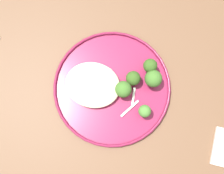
{
  "coord_description": "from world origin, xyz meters",
  "views": [
    {
      "loc": [
        -0.05,
        0.07,
        1.39
      ],
      "look_at": [
        -0.02,
        -0.04,
        0.76
      ],
      "focal_mm": 41.99,
      "sensor_mm": 36.0,
      "label": 1
    }
  ],
  "objects": [
    {
      "name": "broccoli_floret_tall_stalk",
      "position": [
        -0.09,
        -0.11,
        0.79
      ],
      "size": [
        0.03,
        0.03,
        0.06
      ],
      "color": "#89A356",
      "rests_on": "dinner_plate"
    },
    {
      "name": "dinner_plate",
      "position": [
        -0.02,
        -0.04,
        0.75
      ],
      "size": [
        0.29,
        0.29,
        0.02
      ],
      "color": "maroon",
      "rests_on": "wooden_dining_table"
    },
    {
      "name": "onion_sliver_long_sliver",
      "position": [
        -0.07,
        -0.0,
        0.75
      ],
      "size": [
        0.04,
        0.05,
        0.0
      ],
      "primitive_type": "cube",
      "rotation": [
        0.0,
        0.0,
        4.13
      ],
      "color": "silver",
      "rests_on": "dinner_plate"
    },
    {
      "name": "broccoli_floret_near_rim",
      "position": [
        -0.05,
        -0.04,
        0.78
      ],
      "size": [
        0.04,
        0.04,
        0.05
      ],
      "color": "#7A994C",
      "rests_on": "dinner_plate"
    },
    {
      "name": "broccoli_floret_center_pile",
      "position": [
        -0.11,
        -0.08,
        0.79
      ],
      "size": [
        0.04,
        0.04,
        0.06
      ],
      "color": "#89A356",
      "rests_on": "dinner_plate"
    },
    {
      "name": "broccoli_floret_front_edge",
      "position": [
        -0.06,
        -0.07,
        0.78
      ],
      "size": [
        0.04,
        0.04,
        0.05
      ],
      "color": "#7A994C",
      "rests_on": "dinner_plate"
    },
    {
      "name": "seared_scallop_rear_pale",
      "position": [
        0.04,
        -0.04,
        0.76
      ],
      "size": [
        0.03,
        0.03,
        0.01
      ],
      "color": "beige",
      "rests_on": "dinner_plate"
    },
    {
      "name": "seared_scallop_right_edge",
      "position": [
        -0.0,
        -0.03,
        0.76
      ],
      "size": [
        0.03,
        0.03,
        0.01
      ],
      "color": "#DBB77A",
      "rests_on": "dinner_plate"
    },
    {
      "name": "wooden_dining_table",
      "position": [
        0.0,
        0.0,
        0.66
      ],
      "size": [
        1.4,
        1.0,
        0.74
      ],
      "color": "brown",
      "rests_on": "ground"
    },
    {
      "name": "seared_scallop_on_noodles",
      "position": [
        0.06,
        -0.01,
        0.76
      ],
      "size": [
        0.03,
        0.03,
        0.01
      ],
      "color": "#E5C689",
      "rests_on": "dinner_plate"
    },
    {
      "name": "broccoli_floret_beside_noodles",
      "position": [
        -0.11,
        0.0,
        0.78
      ],
      "size": [
        0.03,
        0.03,
        0.05
      ],
      "color": "#89A356",
      "rests_on": "dinner_plate"
    },
    {
      "name": "noodle_bed",
      "position": [
        0.03,
        -0.03,
        0.76
      ],
      "size": [
        0.13,
        0.11,
        0.03
      ],
      "color": "beige",
      "rests_on": "dinner_plate"
    },
    {
      "name": "seared_scallop_large_seared",
      "position": [
        0.0,
        -0.07,
        0.76
      ],
      "size": [
        0.02,
        0.02,
        0.02
      ],
      "color": "beige",
      "rests_on": "dinner_plate"
    },
    {
      "name": "ground",
      "position": [
        0.0,
        0.0,
        0.0
      ],
      "size": [
        6.0,
        6.0,
        0.0
      ],
      "primitive_type": "plane",
      "color": "#47423D"
    },
    {
      "name": "onion_sliver_curled_piece",
      "position": [
        -0.07,
        -0.03,
        0.75
      ],
      "size": [
        0.01,
        0.05,
        0.0
      ],
      "primitive_type": "cube",
      "rotation": [
        0.0,
        0.0,
        4.83
      ],
      "color": "silver",
      "rests_on": "dinner_plate"
    },
    {
      "name": "seared_scallop_left_edge",
      "position": [
        -0.03,
        -0.04,
        0.76
      ],
      "size": [
        0.03,
        0.03,
        0.01
      ],
      "color": "#DBB77A",
      "rests_on": "dinner_plate"
    }
  ]
}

